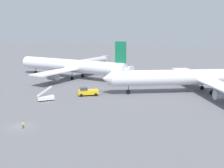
% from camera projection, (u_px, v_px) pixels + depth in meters
% --- Properties ---
extents(ground_plane, '(600.00, 600.00, 0.00)m').
position_uv_depth(ground_plane, '(22.00, 126.00, 53.93)').
color(ground_plane, slate).
extents(airliner_at_gate_left, '(56.06, 43.42, 15.41)m').
position_uv_depth(airliner_at_gate_left, '(71.00, 66.00, 107.07)').
color(airliner_at_gate_left, white).
rests_on(airliner_at_gate_left, ground).
extents(airliner_being_pushed, '(54.01, 43.93, 15.75)m').
position_uv_depth(airliner_being_pushed, '(198.00, 77.00, 82.02)').
color(airliner_being_pushed, silver).
rests_on(airliner_being_pushed, ground).
extents(pushback_tug, '(8.47, 6.42, 2.87)m').
position_uv_depth(pushback_tug, '(87.00, 92.00, 78.95)').
color(pushback_tug, gold).
rests_on(pushback_tug, ground).
extents(gse_stair_truck_yellow, '(4.63, 4.56, 4.06)m').
position_uv_depth(gse_stair_truck_yellow, '(46.00, 97.00, 73.24)').
color(gse_stair_truck_yellow, silver).
rests_on(gse_stair_truck_yellow, ground).
extents(ground_crew_marshaller_foreground, '(0.36, 0.36, 1.54)m').
position_uv_depth(ground_crew_marshaller_foreground, '(23.00, 125.00, 52.59)').
color(ground_crew_marshaller_foreground, '#4C4C51').
rests_on(ground_crew_marshaller_foreground, ground).
extents(jet_bridge, '(6.20, 23.75, 5.81)m').
position_uv_depth(jet_bridge, '(96.00, 60.00, 134.98)').
color(jet_bridge, '#B7B7BC').
rests_on(jet_bridge, ground).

